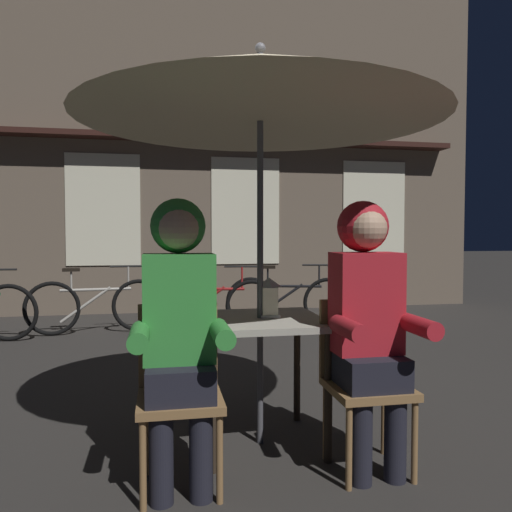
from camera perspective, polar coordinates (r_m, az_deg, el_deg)
The scene contains 12 objects.
ground_plane at distance 3.12m, azimuth 0.47°, elevation -20.56°, with size 60.00×60.00×0.00m, color #2D2B28.
cafe_table at distance 2.93m, azimuth 0.47°, elevation -9.02°, with size 0.72×0.72×0.74m.
patio_umbrella at distance 2.99m, azimuth 0.48°, elevation 18.68°, with size 2.10×2.10×2.31m.
lantern at distance 2.92m, azimuth 1.49°, elevation -4.63°, with size 0.11×0.11×0.23m.
chair_left at distance 2.56m, azimuth -8.76°, elevation -14.21°, with size 0.40×0.40×0.87m.
chair_right at distance 2.76m, azimuth 12.11°, elevation -12.97°, with size 0.40×0.40×0.87m.
person_left_hooded at distance 2.42m, azimuth -8.76°, elevation -6.49°, with size 0.45×0.56×1.40m.
person_right_hooded at distance 2.64m, azimuth 12.66°, elevation -5.78°, with size 0.45×0.56×1.40m.
shopfront_building at distance 8.43m, azimuth -9.23°, elevation 15.25°, with size 10.00×0.93×6.20m.
bicycle_second at distance 6.49m, azimuth -17.82°, elevation -5.41°, with size 1.68×0.21×0.84m.
bicycle_third at distance 6.26m, azimuth -5.21°, elevation -5.58°, with size 1.67×0.30×0.84m.
bicycle_fourth at distance 6.59m, azimuth 3.81°, elevation -5.17°, with size 1.64×0.46×0.84m.
Camera 1 is at (-0.57, -2.82, 1.22)m, focal length 35.00 mm.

